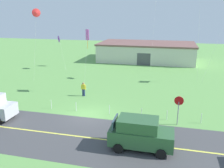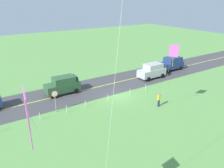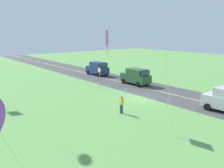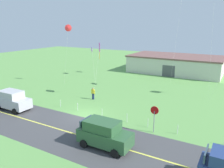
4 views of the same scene
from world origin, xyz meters
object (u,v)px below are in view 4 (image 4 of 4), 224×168
(kite_green_far, at_px, (92,50))
(warehouse_distant, at_px, (176,64))
(car_parked_west_near, at_px, (12,100))
(kite_red_low, at_px, (99,48))
(car_suv_foreground, at_px, (104,134))
(stop_sign, at_px, (154,114))
(person_adult_near, at_px, (93,93))
(kite_blue_mid, at_px, (68,28))

(kite_green_far, distance_m, warehouse_distant, 17.58)
(car_parked_west_near, distance_m, kite_red_low, 12.39)
(car_suv_foreground, bearing_deg, stop_sign, 59.63)
(warehouse_distant, bearing_deg, stop_sign, -78.83)
(person_adult_near, xyz_separation_m, kite_green_far, (-8.55, 12.17, 4.13))
(person_adult_near, height_order, kite_red_low, kite_red_low)
(car_suv_foreground, relative_size, kite_blue_mid, 0.45)
(stop_sign, bearing_deg, warehouse_distant, 101.17)
(car_suv_foreground, xyz_separation_m, kite_green_far, (-16.24, 21.72, 3.84))
(person_adult_near, distance_m, kite_blue_mid, 12.73)
(kite_blue_mid, bearing_deg, kite_red_low, -23.76)
(car_suv_foreground, height_order, kite_red_low, kite_red_low)
(kite_red_low, xyz_separation_m, kite_green_far, (-8.65, 10.65, -1.66))
(kite_red_low, height_order, kite_green_far, kite_red_low)
(kite_blue_mid, bearing_deg, stop_sign, -29.07)
(warehouse_distant, bearing_deg, kite_blue_mid, -125.45)
(car_suv_foreground, bearing_deg, kite_green_far, 126.80)
(kite_green_far, bearing_deg, warehouse_distant, 39.99)
(car_suv_foreground, distance_m, warehouse_distant, 32.97)
(stop_sign, distance_m, person_adult_near, 11.53)
(kite_red_low, xyz_separation_m, warehouse_distant, (4.59, 21.76, -4.90))
(kite_red_low, distance_m, kite_blue_mid, 9.40)
(kite_green_far, bearing_deg, car_suv_foreground, -53.20)
(person_adult_near, bearing_deg, stop_sign, 121.49)
(warehouse_distant, bearing_deg, car_suv_foreground, -84.78)
(kite_green_far, bearing_deg, kite_red_low, -50.91)
(person_adult_near, height_order, kite_blue_mid, kite_blue_mid)
(stop_sign, xyz_separation_m, warehouse_distant, (-5.60, 28.38, -0.05))
(car_suv_foreground, distance_m, stop_sign, 5.19)
(kite_blue_mid, relative_size, warehouse_distant, 0.53)
(person_adult_near, bearing_deg, kite_green_far, -87.03)
(stop_sign, height_order, kite_green_far, kite_green_far)
(car_parked_west_near, relative_size, kite_blue_mid, 0.45)
(car_suv_foreground, bearing_deg, kite_blue_mid, 137.20)
(kite_red_low, relative_size, warehouse_distant, 0.40)
(car_parked_west_near, height_order, kite_green_far, kite_green_far)
(car_parked_west_near, xyz_separation_m, kite_red_low, (6.15, 9.23, 5.50))
(stop_sign, relative_size, warehouse_distant, 0.14)
(car_suv_foreground, xyz_separation_m, person_adult_near, (-7.69, 9.55, -0.29))
(kite_blue_mid, bearing_deg, car_parked_west_near, -80.52)
(car_suv_foreground, height_order, person_adult_near, car_suv_foreground)
(car_parked_west_near, bearing_deg, kite_red_low, 56.33)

